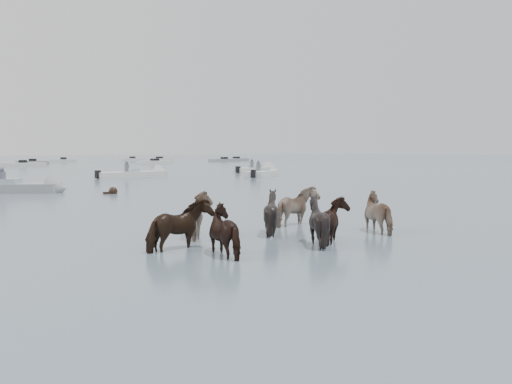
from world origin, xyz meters
TOP-DOWN VIEW (x-y plane):
  - ground at (0.00, 0.00)m, footprint 400.00×400.00m
  - pony_herd at (1.30, 1.85)m, footprint 7.14×4.02m
  - swimming_pony at (2.98, 17.25)m, footprint 0.72×0.44m
  - motorboat_b at (-0.35, 20.49)m, footprint 5.19×4.12m
  - motorboat_c at (10.68, 30.98)m, footprint 6.32×2.14m
  - motorboat_d at (19.84, 26.75)m, footprint 5.43×4.69m
  - motorboat_e at (23.98, 32.87)m, footprint 5.37×2.48m

SIDE VIEW (x-z plane):
  - ground at x=0.00m, z-range 0.00..0.00m
  - swimming_pony at x=2.98m, z-range -0.12..0.32m
  - motorboat_c at x=10.68m, z-range -0.74..1.18m
  - motorboat_d at x=19.84m, z-range -0.73..1.19m
  - motorboat_b at x=-0.35m, z-range -0.73..1.19m
  - motorboat_e at x=23.98m, z-range -0.73..1.19m
  - pony_herd at x=1.30m, z-range -0.23..1.13m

